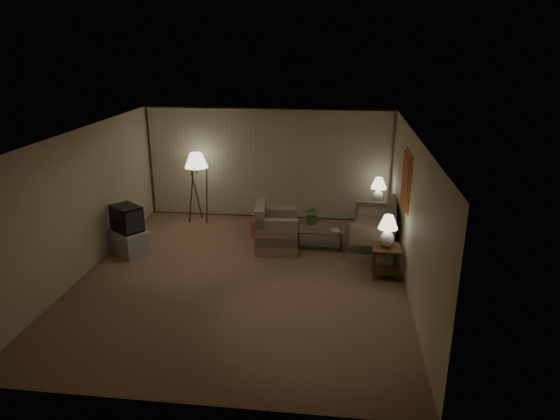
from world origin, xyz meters
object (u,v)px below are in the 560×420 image
(side_table_far, at_px, (377,212))
(floor_lamp, at_px, (198,186))
(sofa, at_px, (373,231))
(table_lamp_far, at_px, (378,188))
(side_table_near, at_px, (386,256))
(crt_tv, at_px, (127,218))
(table_lamp_near, at_px, (388,228))
(armchair, at_px, (277,231))
(ottoman, at_px, (263,228))
(vase, at_px, (312,225))
(coffee_table, at_px, (319,235))
(tv_cabinet, at_px, (129,242))

(side_table_far, distance_m, floor_lamp, 4.31)
(sofa, distance_m, table_lamp_far, 1.36)
(side_table_near, bearing_deg, crt_tv, 174.72)
(side_table_near, xyz_separation_m, table_lamp_near, (-0.00, -0.00, 0.56))
(side_table_far, relative_size, floor_lamp, 0.35)
(armchair, height_order, table_lamp_near, table_lamp_near)
(armchair, xyz_separation_m, ottoman, (-0.40, 0.69, -0.20))
(side_table_near, distance_m, vase, 1.91)
(floor_lamp, xyz_separation_m, vase, (2.84, -1.28, -0.39))
(table_lamp_near, relative_size, table_lamp_far, 0.98)
(armchair, relative_size, table_lamp_near, 1.78)
(side_table_near, height_order, crt_tv, crt_tv)
(side_table_far, bearing_deg, crt_tv, -158.10)
(coffee_table, xyz_separation_m, vase, (-0.15, 0.00, 0.22))
(armchair, xyz_separation_m, vase, (0.74, 0.18, 0.11))
(ottoman, relative_size, vase, 3.36)
(sofa, relative_size, table_lamp_near, 3.11)
(side_table_near, relative_size, crt_tv, 0.79)
(sofa, xyz_separation_m, floor_lamp, (-4.13, 1.18, 0.50))
(side_table_far, distance_m, coffee_table, 1.85)
(sofa, xyz_separation_m, side_table_near, (0.15, -1.35, 0.02))
(side_table_far, relative_size, table_lamp_far, 0.96)
(tv_cabinet, bearing_deg, coffee_table, 47.96)
(crt_tv, relative_size, floor_lamp, 0.45)
(side_table_near, distance_m, table_lamp_near, 0.56)
(ottoman, bearing_deg, vase, -23.98)
(crt_tv, xyz_separation_m, ottoman, (2.62, 1.28, -0.58))
(sofa, relative_size, table_lamp_far, 3.06)
(tv_cabinet, xyz_separation_m, ottoman, (2.62, 1.28, -0.07))
(crt_tv, bearing_deg, table_lamp_near, 31.56)
(floor_lamp, relative_size, vase, 10.37)
(ottoman, bearing_deg, table_lamp_far, 17.51)
(sofa, distance_m, coffee_table, 1.15)
(table_lamp_far, relative_size, crt_tv, 0.83)
(crt_tv, xyz_separation_m, floor_lamp, (0.92, 2.05, 0.13))
(tv_cabinet, bearing_deg, side_table_far, 58.75)
(table_lamp_far, distance_m, tv_cabinet, 5.65)
(coffee_table, distance_m, vase, 0.27)
(table_lamp_near, xyz_separation_m, vase, (-1.44, 1.25, -0.47))
(table_lamp_far, bearing_deg, ottoman, -162.49)
(side_table_near, xyz_separation_m, table_lamp_far, (-0.00, 2.57, 0.56))
(sofa, xyz_separation_m, armchair, (-2.03, -0.28, -0.00))
(armchair, distance_m, table_lamp_far, 2.71)
(side_table_far, relative_size, coffee_table, 0.57)
(side_table_near, bearing_deg, side_table_far, 90.00)
(side_table_near, distance_m, table_lamp_far, 2.63)
(sofa, relative_size, side_table_near, 3.20)
(coffee_table, xyz_separation_m, crt_tv, (-3.91, -0.77, 0.49))
(table_lamp_near, xyz_separation_m, tv_cabinet, (-5.20, 0.48, -0.71))
(sofa, bearing_deg, floor_lamp, -100.13)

